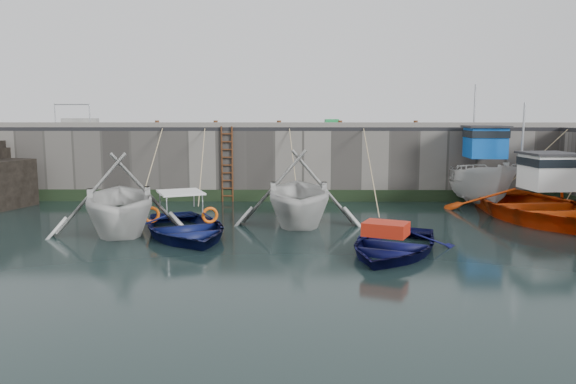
{
  "coord_description": "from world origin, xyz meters",
  "views": [
    {
      "loc": [
        0.84,
        -13.75,
        3.77
      ],
      "look_at": [
        0.65,
        4.38,
        1.2
      ],
      "focal_mm": 35.0,
      "sensor_mm": 36.0,
      "label": 1
    }
  ],
  "objects_px": {
    "fish_crate": "(332,123)",
    "bollard_c": "(279,124)",
    "boat_far_orange": "(536,205)",
    "boat_near_blue": "(185,236)",
    "boat_far_white": "(479,180)",
    "boat_near_blacktrim": "(298,223)",
    "boat_near_navy": "(393,252)",
    "bollard_d": "(340,124)",
    "bollard_e": "(416,124)",
    "bollard_b": "(216,124)",
    "bollard_a": "(157,124)",
    "boat_near_white": "(120,231)",
    "ladder": "(227,164)"
  },
  "relations": [
    {
      "from": "fish_crate",
      "to": "bollard_c",
      "type": "xyz_separation_m",
      "value": [
        -2.37,
        -1.98,
        -0.02
      ]
    },
    {
      "from": "boat_far_orange",
      "to": "bollard_c",
      "type": "xyz_separation_m",
      "value": [
        -9.3,
        4.14,
        2.82
      ]
    },
    {
      "from": "boat_near_blue",
      "to": "boat_far_white",
      "type": "distance_m",
      "value": 12.72
    },
    {
      "from": "boat_near_blacktrim",
      "to": "boat_near_navy",
      "type": "relative_size",
      "value": 1.2
    },
    {
      "from": "boat_near_navy",
      "to": "bollard_c",
      "type": "height_order",
      "value": "bollard_c"
    },
    {
      "from": "boat_far_white",
      "to": "fish_crate",
      "type": "relative_size",
      "value": 10.0
    },
    {
      "from": "boat_near_blacktrim",
      "to": "bollard_d",
      "type": "distance_m",
      "value": 6.23
    },
    {
      "from": "boat_far_white",
      "to": "bollard_d",
      "type": "bearing_deg",
      "value": 174.25
    },
    {
      "from": "boat_near_blacktrim",
      "to": "boat_far_orange",
      "type": "height_order",
      "value": "boat_far_orange"
    },
    {
      "from": "boat_far_orange",
      "to": "fish_crate",
      "type": "xyz_separation_m",
      "value": [
        -6.93,
        6.12,
        2.83
      ]
    },
    {
      "from": "boat_far_orange",
      "to": "boat_near_navy",
      "type": "bearing_deg",
      "value": -145.92
    },
    {
      "from": "bollard_d",
      "to": "boat_near_blacktrim",
      "type": "bearing_deg",
      "value": -110.08
    },
    {
      "from": "boat_near_blue",
      "to": "boat_near_blacktrim",
      "type": "relative_size",
      "value": 0.91
    },
    {
      "from": "boat_far_orange",
      "to": "bollard_e",
      "type": "bearing_deg",
      "value": 124.82
    },
    {
      "from": "bollard_c",
      "to": "boat_near_navy",
      "type": "bearing_deg",
      "value": -69.76
    },
    {
      "from": "bollard_c",
      "to": "bollard_d",
      "type": "distance_m",
      "value": 2.6
    },
    {
      "from": "bollard_b",
      "to": "bollard_d",
      "type": "distance_m",
      "value": 5.3
    },
    {
      "from": "boat_near_blue",
      "to": "boat_near_navy",
      "type": "bearing_deg",
      "value": -41.05
    },
    {
      "from": "boat_near_blue",
      "to": "boat_near_navy",
      "type": "distance_m",
      "value": 6.39
    },
    {
      "from": "boat_near_blue",
      "to": "bollard_a",
      "type": "relative_size",
      "value": 17.37
    },
    {
      "from": "boat_near_navy",
      "to": "bollard_c",
      "type": "bearing_deg",
      "value": 134.21
    },
    {
      "from": "boat_near_white",
      "to": "boat_near_blue",
      "type": "distance_m",
      "value": 2.28
    },
    {
      "from": "boat_near_blacktrim",
      "to": "boat_far_orange",
      "type": "xyz_separation_m",
      "value": [
        8.52,
        0.83,
        0.48
      ]
    },
    {
      "from": "boat_near_blacktrim",
      "to": "boat_near_navy",
      "type": "height_order",
      "value": "boat_near_blacktrim"
    },
    {
      "from": "ladder",
      "to": "boat_far_orange",
      "type": "height_order",
      "value": "boat_far_orange"
    },
    {
      "from": "boat_far_orange",
      "to": "bollard_c",
      "type": "height_order",
      "value": "boat_far_orange"
    },
    {
      "from": "boat_far_orange",
      "to": "bollard_d",
      "type": "height_order",
      "value": "boat_far_orange"
    },
    {
      "from": "boat_near_white",
      "to": "bollard_b",
      "type": "height_order",
      "value": "bollard_b"
    },
    {
      "from": "boat_near_blacktrim",
      "to": "bollard_d",
      "type": "height_order",
      "value": "bollard_d"
    },
    {
      "from": "bollard_c",
      "to": "boat_near_white",
      "type": "bearing_deg",
      "value": -127.34
    },
    {
      "from": "boat_near_blacktrim",
      "to": "bollard_d",
      "type": "relative_size",
      "value": 19.14
    },
    {
      "from": "ladder",
      "to": "bollard_d",
      "type": "relative_size",
      "value": 11.43
    },
    {
      "from": "boat_near_blacktrim",
      "to": "fish_crate",
      "type": "xyz_separation_m",
      "value": [
        1.59,
        6.95,
        3.32
      ]
    },
    {
      "from": "boat_near_blacktrim",
      "to": "bollard_b",
      "type": "height_order",
      "value": "bollard_b"
    },
    {
      "from": "boat_near_navy",
      "to": "bollard_a",
      "type": "relative_size",
      "value": 15.93
    },
    {
      "from": "ladder",
      "to": "boat_far_orange",
      "type": "distance_m",
      "value": 12.17
    },
    {
      "from": "bollard_e",
      "to": "bollard_d",
      "type": "bearing_deg",
      "value": 180.0
    },
    {
      "from": "boat_near_white",
      "to": "bollard_d",
      "type": "height_order",
      "value": "bollard_d"
    },
    {
      "from": "boat_near_blacktrim",
      "to": "boat_far_white",
      "type": "distance_m",
      "value": 8.65
    },
    {
      "from": "boat_near_white",
      "to": "bollard_e",
      "type": "distance_m",
      "value": 12.95
    },
    {
      "from": "boat_near_navy",
      "to": "boat_far_white",
      "type": "xyz_separation_m",
      "value": [
        4.99,
        8.19,
        0.99
      ]
    },
    {
      "from": "bollard_b",
      "to": "boat_far_white",
      "type": "bearing_deg",
      "value": -4.47
    },
    {
      "from": "bollard_e",
      "to": "ladder",
      "type": "bearing_deg",
      "value": -177.6
    },
    {
      "from": "ladder",
      "to": "bollard_b",
      "type": "distance_m",
      "value": 1.81
    },
    {
      "from": "boat_far_white",
      "to": "boat_far_orange",
      "type": "bearing_deg",
      "value": -70.64
    },
    {
      "from": "bollard_b",
      "to": "bollard_d",
      "type": "bearing_deg",
      "value": 0.0
    },
    {
      "from": "boat_far_white",
      "to": "boat_near_blue",
      "type": "bearing_deg",
      "value": -147.89
    },
    {
      "from": "boat_near_blue",
      "to": "boat_far_white",
      "type": "relative_size",
      "value": 0.79
    },
    {
      "from": "ladder",
      "to": "boat_near_white",
      "type": "relative_size",
      "value": 0.6
    },
    {
      "from": "bollard_a",
      "to": "bollard_c",
      "type": "distance_m",
      "value": 5.2
    }
  ]
}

